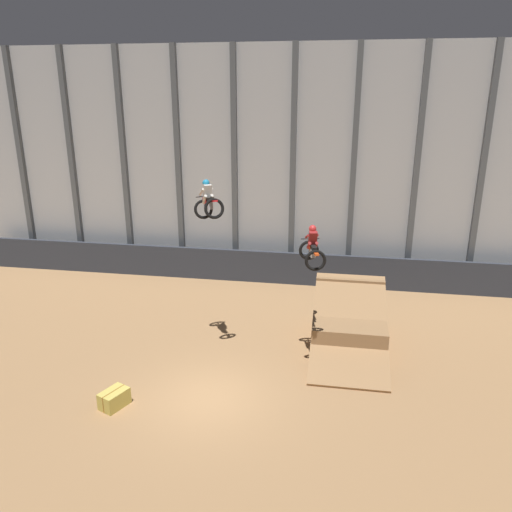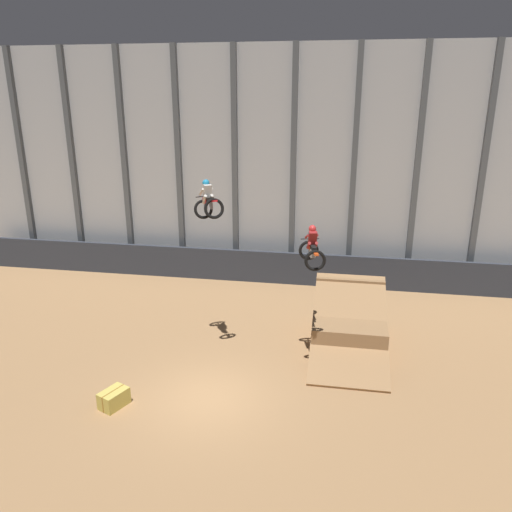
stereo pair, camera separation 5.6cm
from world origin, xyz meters
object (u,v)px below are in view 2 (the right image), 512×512
object	(u,v)px
rider_bike_left_air	(208,203)
rider_bike_right_air	(312,249)
dirt_ramp	(349,323)
hay_bale_trackside	(114,398)

from	to	relation	value
rider_bike_left_air	rider_bike_right_air	world-z (taller)	rider_bike_left_air
rider_bike_left_air	rider_bike_right_air	distance (m)	4.12
rider_bike_left_air	rider_bike_right_air	bearing A→B (deg)	-40.45
rider_bike_left_air	rider_bike_right_air	xyz separation A→B (m)	(3.84, -0.58, -1.37)
dirt_ramp	rider_bike_right_air	world-z (taller)	rider_bike_right_air
dirt_ramp	hay_bale_trackside	world-z (taller)	dirt_ramp
rider_bike_right_air	dirt_ramp	bearing A→B (deg)	40.61
dirt_ramp	hay_bale_trackside	xyz separation A→B (m)	(-7.46, -5.76, -0.52)
rider_bike_right_air	hay_bale_trackside	world-z (taller)	rider_bike_right_air
rider_bike_right_air	hay_bale_trackside	xyz separation A→B (m)	(-5.98, -3.76, -4.21)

